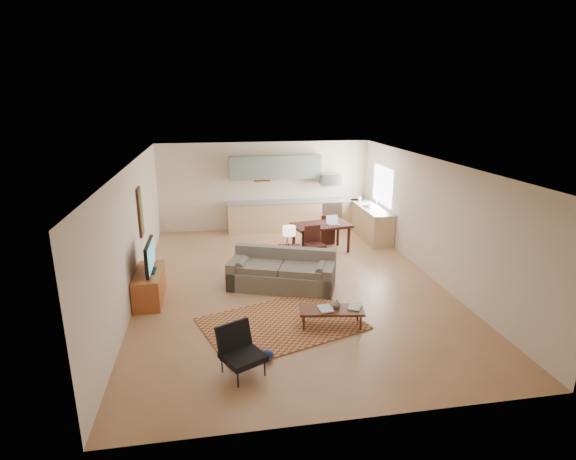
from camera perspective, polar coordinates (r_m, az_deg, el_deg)
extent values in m
plane|color=#A87650|center=(10.10, 0.29, -6.74)|extent=(9.00, 9.00, 0.00)
plane|color=white|center=(9.37, 0.31, 8.60)|extent=(9.00, 9.00, 0.00)
plane|color=beige|center=(13.99, -2.90, 5.61)|extent=(6.50, 0.00, 6.50)
plane|color=beige|center=(5.58, 8.49, -11.92)|extent=(6.50, 0.00, 6.50)
plane|color=beige|center=(9.66, -19.06, -0.28)|extent=(0.00, 9.00, 9.00)
plane|color=beige|center=(10.68, 17.74, 1.41)|extent=(0.00, 9.00, 9.00)
cube|color=#A5A8AD|center=(14.25, 5.32, 2.05)|extent=(0.62, 0.62, 0.90)
cube|color=#A5A8AD|center=(14.04, 5.42, 6.42)|extent=(0.62, 0.40, 0.35)
cube|color=gray|center=(13.76, -1.60, 7.98)|extent=(2.80, 0.34, 0.70)
cube|color=white|center=(13.30, 11.91, 5.58)|extent=(0.02, 1.40, 1.05)
cube|color=maroon|center=(8.39, -0.82, -11.79)|extent=(3.21, 2.68, 0.02)
imported|color=maroon|center=(8.13, 3.96, -10.04)|extent=(0.28, 0.35, 0.03)
imported|color=navy|center=(8.32, 7.73, -9.56)|extent=(0.47, 0.48, 0.02)
imported|color=black|center=(8.21, 6.19, -9.31)|extent=(0.22, 0.22, 0.16)
imported|color=#F6E6BB|center=(13.96, 9.14, 3.99)|extent=(0.13, 0.13, 0.19)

